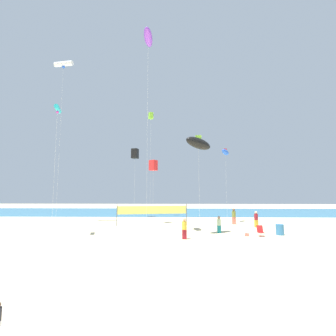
{
  "coord_description": "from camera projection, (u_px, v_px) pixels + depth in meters",
  "views": [
    {
      "loc": [
        1.95,
        -16.96,
        3.66
      ],
      "look_at": [
        1.14,
        11.6,
        6.74
      ],
      "focal_mm": 24.71,
      "sensor_mm": 36.0,
      "label": 1
    }
  ],
  "objects": [
    {
      "name": "beachgoer_olive_shirt",
      "position": [
        234.0,
        216.0,
        27.11
      ],
      "size": [
        0.42,
        0.42,
        1.84
      ],
      "rotation": [
        0.0,
        0.0,
        3.34
      ],
      "color": "#EA7260",
      "rests_on": "ground"
    },
    {
      "name": "ground_plane",
      "position": [
        148.0,
        244.0,
        16.52
      ],
      "size": [
        120.0,
        120.0,
        0.0
      ],
      "primitive_type": "plane",
      "color": "beige"
    },
    {
      "name": "kite_white_tube",
      "position": [
        64.0,
        64.0,
        29.62
      ],
      "size": [
        2.52,
        0.96,
        20.44
      ],
      "color": "silver",
      "rests_on": "ground"
    },
    {
      "name": "ocean_band",
      "position": [
        165.0,
        212.0,
        44.74
      ],
      "size": [
        120.0,
        20.0,
        0.01
      ],
      "primitive_type": "cube",
      "color": "teal",
      "rests_on": "ground"
    },
    {
      "name": "kite_cyan_tube",
      "position": [
        58.0,
        109.0,
        20.31
      ],
      "size": [
        0.79,
        1.46,
        11.21
      ],
      "color": "silver",
      "rests_on": "ground"
    },
    {
      "name": "volleyball_net",
      "position": [
        153.0,
        211.0,
        26.22
      ],
      "size": [
        7.84,
        1.58,
        2.4
      ],
      "color": "#4C4C51",
      "rests_on": "ground"
    },
    {
      "name": "beach_handbag",
      "position": [
        247.0,
        235.0,
        19.59
      ],
      "size": [
        0.32,
        0.16,
        0.25
      ],
      "primitive_type": "cube",
      "color": "#EA7260",
      "rests_on": "ground"
    },
    {
      "name": "beachgoer_maroon_shirt",
      "position": [
        256.0,
        219.0,
        24.82
      ],
      "size": [
        0.39,
        0.39,
        1.7
      ],
      "rotation": [
        0.0,
        0.0,
        3.88
      ],
      "color": "gold",
      "rests_on": "ground"
    },
    {
      "name": "beachgoer_mustard_shirt",
      "position": [
        184.0,
        228.0,
        18.42
      ],
      "size": [
        0.38,
        0.38,
        1.66
      ],
      "rotation": [
        0.0,
        0.0,
        4.28
      ],
      "color": "maroon",
      "rests_on": "ground"
    },
    {
      "name": "kite_violet_inflatable",
      "position": [
        148.0,
        37.0,
        22.41
      ],
      "size": [
        0.85,
        2.37,
        19.31
      ],
      "color": "silver",
      "rests_on": "ground"
    },
    {
      "name": "kite_lime_box",
      "position": [
        151.0,
        116.0,
        37.11
      ],
      "size": [
        0.86,
        0.86,
        16.5
      ],
      "color": "silver",
      "rests_on": "ground"
    },
    {
      "name": "kite_red_box",
      "position": [
        153.0,
        165.0,
        28.44
      ],
      "size": [
        1.1,
        1.1,
        7.67
      ],
      "color": "silver",
      "rests_on": "ground"
    },
    {
      "name": "trash_barrel",
      "position": [
        280.0,
        230.0,
        20.19
      ],
      "size": [
        0.67,
        0.67,
        0.92
      ],
      "primitive_type": "cylinder",
      "color": "teal",
      "rests_on": "ground"
    },
    {
      "name": "kite_blue_inflatable",
      "position": [
        225.0,
        152.0,
        29.55
      ],
      "size": [
        1.52,
        1.87,
        9.32
      ],
      "color": "silver",
      "rests_on": "ground"
    },
    {
      "name": "kite_black_box",
      "position": [
        135.0,
        154.0,
        35.45
      ],
      "size": [
        1.11,
        1.11,
        10.4
      ],
      "color": "silver",
      "rests_on": "ground"
    },
    {
      "name": "kite_black_inflatable",
      "position": [
        198.0,
        143.0,
        21.24
      ],
      "size": [
        2.96,
        2.44,
        8.95
      ],
      "color": "silver",
      "rests_on": "ground"
    },
    {
      "name": "folding_beach_chair",
      "position": [
        260.0,
        231.0,
        19.62
      ],
      "size": [
        0.52,
        0.65,
        0.89
      ],
      "rotation": [
        0.0,
        0.0,
        -0.57
      ],
      "color": "red",
      "rests_on": "ground"
    },
    {
      "name": "beachgoer_sage_shirt",
      "position": [
        219.0,
        224.0,
        21.17
      ],
      "size": [
        0.35,
        0.35,
        1.52
      ],
      "rotation": [
        0.0,
        0.0,
        0.79
      ],
      "color": "#19727A",
      "rests_on": "ground"
    }
  ]
}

